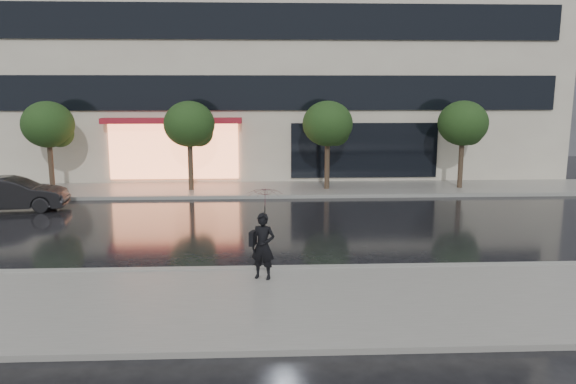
{
  "coord_description": "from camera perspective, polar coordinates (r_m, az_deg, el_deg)",
  "views": [
    {
      "loc": [
        0.17,
        -14.47,
        4.58
      ],
      "look_at": [
        0.93,
        2.43,
        1.4
      ],
      "focal_mm": 35.0,
      "sensor_mm": 36.0,
      "label": 1
    }
  ],
  "objects": [
    {
      "name": "ground",
      "position": [
        15.18,
        -3.1,
        -6.93
      ],
      "size": [
        120.0,
        120.0,
        0.0
      ],
      "primitive_type": "plane",
      "color": "black",
      "rests_on": "ground"
    },
    {
      "name": "curb_near",
      "position": [
        14.21,
        -3.14,
        -7.88
      ],
      "size": [
        60.0,
        0.25,
        0.14
      ],
      "primitive_type": "cube",
      "color": "gray",
      "rests_on": "ground"
    },
    {
      "name": "sidewalk_near",
      "position": [
        12.1,
        -3.24,
        -11.31
      ],
      "size": [
        60.0,
        4.5,
        0.12
      ],
      "primitive_type": "cube",
      "color": "slate",
      "rests_on": "ground"
    },
    {
      "name": "sidewalk_far",
      "position": [
        25.14,
        -2.91,
        0.27
      ],
      "size": [
        60.0,
        3.5,
        0.12
      ],
      "primitive_type": "cube",
      "color": "slate",
      "rests_on": "ground"
    },
    {
      "name": "tree_far_west",
      "position": [
        26.19,
        -23.05,
        6.17
      ],
      "size": [
        2.2,
        2.2,
        3.99
      ],
      "color": "#33261C",
      "rests_on": "ground"
    },
    {
      "name": "tree_mid_east",
      "position": [
        24.73,
        4.18,
        6.77
      ],
      "size": [
        2.2,
        2.2,
        3.99
      ],
      "color": "#33261C",
      "rests_on": "ground"
    },
    {
      "name": "tree_mid_west",
      "position": [
        24.76,
        -9.84,
        6.65
      ],
      "size": [
        2.2,
        2.2,
        3.99
      ],
      "color": "#33261C",
      "rests_on": "ground"
    },
    {
      "name": "parked_car",
      "position": [
        23.33,
        -26.16,
        -0.2
      ],
      "size": [
        3.98,
        1.78,
        1.27
      ],
      "primitive_type": "imported",
      "rotation": [
        0.0,
        0.0,
        1.69
      ],
      "color": "black",
      "rests_on": "ground"
    },
    {
      "name": "tree_far_east",
      "position": [
        26.12,
        17.45,
        6.52
      ],
      "size": [
        2.2,
        2.2,
        3.99
      ],
      "color": "#33261C",
      "rests_on": "ground"
    },
    {
      "name": "curb_far",
      "position": [
        23.41,
        -2.94,
        -0.47
      ],
      "size": [
        60.0,
        0.25,
        0.14
      ],
      "primitive_type": "cube",
      "color": "gray",
      "rests_on": "ground"
    },
    {
      "name": "pedestrian_with_umbrella",
      "position": [
        13.04,
        -2.46,
        -2.92
      ],
      "size": [
        1.07,
        1.08,
        2.18
      ],
      "rotation": [
        0.0,
        0.0,
        -0.33
      ],
      "color": "black",
      "rests_on": "sidewalk_near"
    },
    {
      "name": "office_building",
      "position": [
        32.75,
        -3.0,
        18.4
      ],
      "size": [
        30.0,
        12.76,
        18.0
      ],
      "color": "beige",
      "rests_on": "ground"
    }
  ]
}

